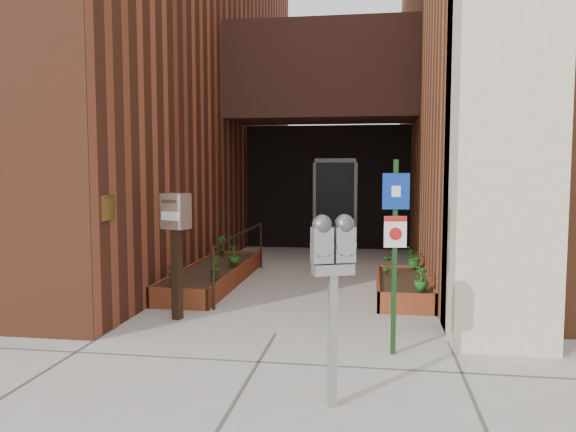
% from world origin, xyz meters
% --- Properties ---
extents(ground, '(80.00, 80.00, 0.00)m').
position_xyz_m(ground, '(0.00, 0.00, 0.00)').
color(ground, '#9E9991').
rests_on(ground, ground).
extents(architecture, '(20.00, 14.60, 10.00)m').
position_xyz_m(architecture, '(-0.18, 6.89, 4.98)').
color(architecture, brown).
rests_on(architecture, ground).
extents(planter_left, '(0.90, 3.60, 0.30)m').
position_xyz_m(planter_left, '(-1.55, 2.70, 0.13)').
color(planter_left, maroon).
rests_on(planter_left, ground).
extents(planter_right, '(0.80, 2.20, 0.30)m').
position_xyz_m(planter_right, '(1.60, 2.20, 0.13)').
color(planter_right, maroon).
rests_on(planter_right, ground).
extents(handrail, '(0.04, 3.34, 0.90)m').
position_xyz_m(handrail, '(-1.05, 2.65, 0.75)').
color(handrail, black).
rests_on(handrail, ground).
extents(parking_meter, '(0.37, 0.25, 1.60)m').
position_xyz_m(parking_meter, '(0.82, -1.93, 1.24)').
color(parking_meter, '#949396').
rests_on(parking_meter, ground).
extents(sign_post, '(0.28, 0.09, 2.06)m').
position_xyz_m(sign_post, '(1.36, -0.54, 1.27)').
color(sign_post, '#153814').
rests_on(sign_post, ground).
extents(payment_dropbox, '(0.39, 0.33, 1.65)m').
position_xyz_m(payment_dropbox, '(-1.38, 0.45, 1.19)').
color(payment_dropbox, black).
rests_on(payment_dropbox, ground).
extents(shrub_left_a, '(0.43, 0.43, 0.34)m').
position_xyz_m(shrub_left_a, '(-1.71, 1.28, 0.47)').
color(shrub_left_a, '#225B1A').
rests_on(shrub_left_a, planter_left).
extents(shrub_left_b, '(0.25, 0.25, 0.33)m').
position_xyz_m(shrub_left_b, '(-1.26, 1.75, 0.47)').
color(shrub_left_b, '#1D5016').
rests_on(shrub_left_b, planter_left).
extents(shrub_left_c, '(0.23, 0.23, 0.35)m').
position_xyz_m(shrub_left_c, '(-1.25, 2.93, 0.47)').
color(shrub_left_c, '#265B1A').
rests_on(shrub_left_c, planter_left).
extents(shrub_left_d, '(0.29, 0.29, 0.39)m').
position_xyz_m(shrub_left_d, '(-1.76, 3.98, 0.49)').
color(shrub_left_d, '#1E5A19').
rests_on(shrub_left_d, planter_left).
extents(shrub_right_a, '(0.26, 0.26, 0.33)m').
position_xyz_m(shrub_right_a, '(1.79, 1.30, 0.47)').
color(shrub_right_a, '#1D621C').
rests_on(shrub_right_a, planter_right).
extents(shrub_right_b, '(0.17, 0.17, 0.30)m').
position_xyz_m(shrub_right_b, '(1.35, 2.47, 0.45)').
color(shrub_right_b, '#215217').
rests_on(shrub_right_b, planter_right).
extents(shrub_right_c, '(0.36, 0.36, 0.36)m').
position_xyz_m(shrub_right_c, '(1.83, 3.10, 0.48)').
color(shrub_right_c, '#1F621C').
rests_on(shrub_right_c, planter_right).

